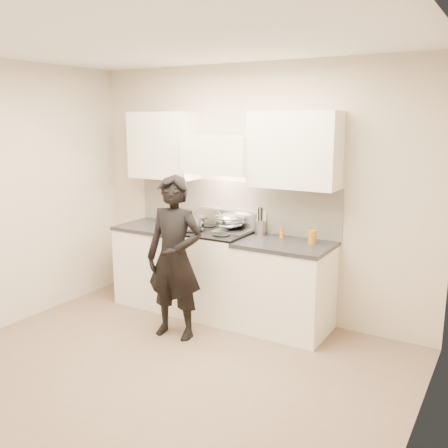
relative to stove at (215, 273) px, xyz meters
The scene contains 11 objects.
ground_plane 1.53m from the stove, 78.12° to the right, with size 4.00×4.00×0.00m, color #80654E.
room_shell 1.56m from the stove, 77.04° to the right, with size 4.04×3.54×2.70m.
stove is the anchor object (origin of this frame).
counter_right 0.83m from the stove, ahead, with size 0.92×0.67×0.92m.
counter_left 0.78m from the stove, behind, with size 0.82×0.67×0.92m.
wok 0.60m from the stove, 45.76° to the left, with size 0.33×0.41×0.27m.
stock_pot 0.60m from the stove, 151.82° to the right, with size 0.31×0.29×0.15m.
utensil_crock 0.73m from the stove, 21.72° to the left, with size 0.11×0.11×0.29m.
spice_jar 0.88m from the stove, 13.92° to the left, with size 0.04×0.04×0.09m.
oil_glass 1.20m from the stove, ahead, with size 0.08×0.08×0.14m.
person 0.75m from the stove, 93.18° to the right, with size 0.59×0.39×1.61m, color black.
Camera 1 is at (2.45, -3.02, 2.13)m, focal length 40.00 mm.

